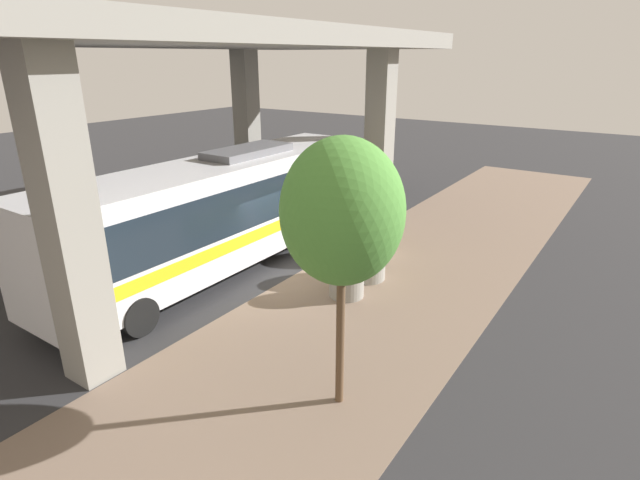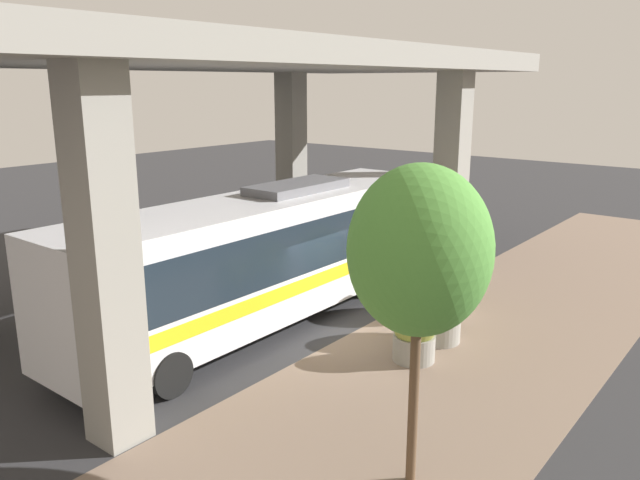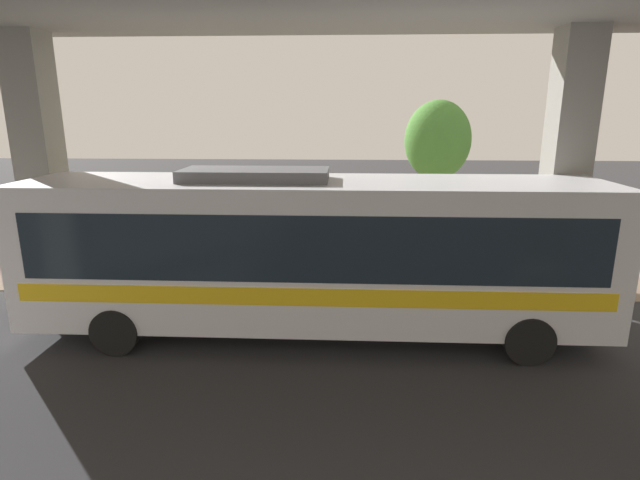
{
  "view_description": "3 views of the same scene",
  "coord_description": "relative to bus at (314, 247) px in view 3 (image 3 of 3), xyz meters",
  "views": [
    {
      "loc": [
        -8.73,
        11.37,
        6.54
      ],
      "look_at": [
        -0.6,
        -0.66,
        1.14
      ],
      "focal_mm": 28.0,
      "sensor_mm": 36.0,
      "label": 1
    },
    {
      "loc": [
        -8.85,
        12.3,
        6.44
      ],
      "look_at": [
        1.54,
        -0.81,
        2.18
      ],
      "focal_mm": 35.0,
      "sensor_mm": 36.0,
      "label": 2
    },
    {
      "loc": [
        12.81,
        1.18,
        4.91
      ],
      "look_at": [
        0.71,
        0.58,
        1.78
      ],
      "focal_mm": 28.0,
      "sensor_mm": 36.0,
      "label": 3
    }
  ],
  "objects": [
    {
      "name": "planter_middle",
      "position": [
        -3.49,
        -3.44,
        -1.03
      ],
      "size": [
        1.53,
        1.53,
        1.96
      ],
      "color": "gray",
      "rests_on": "ground"
    },
    {
      "name": "ground_plane",
      "position": [
        -2.27,
        -0.52,
        -2.02
      ],
      "size": [
        80.0,
        80.0,
        0.0
      ],
      "primitive_type": "plane",
      "color": "#2D2D30",
      "rests_on": "ground"
    },
    {
      "name": "sidewalk_strip",
      "position": [
        -5.27,
        -0.52,
        -2.01
      ],
      "size": [
        6.0,
        40.0,
        0.02
      ],
      "color": "#7A6656",
      "rests_on": "ground"
    },
    {
      "name": "street_tree_near",
      "position": [
        -6.68,
        3.77,
        1.94
      ],
      "size": [
        2.2,
        2.2,
        5.3
      ],
      "color": "brown",
      "rests_on": "ground"
    },
    {
      "name": "planter_back",
      "position": [
        -4.37,
        -0.31,
        -1.3
      ],
      "size": [
        1.06,
        1.06,
        1.47
      ],
      "color": "gray",
      "rests_on": "ground"
    },
    {
      "name": "bus",
      "position": [
        0.0,
        0.0,
        0.0
      ],
      "size": [
        2.78,
        12.45,
        3.73
      ],
      "color": "silver",
      "rests_on": "ground"
    },
    {
      "name": "fire_hydrant",
      "position": [
        -2.8,
        -5.21,
        -1.47
      ],
      "size": [
        0.43,
        0.2,
        1.09
      ],
      "color": "gold",
      "rests_on": "ground"
    },
    {
      "name": "planter_front",
      "position": [
        -4.27,
        -1.7,
        -1.15
      ],
      "size": [
        1.38,
        1.38,
        1.74
      ],
      "color": "gray",
      "rests_on": "ground"
    },
    {
      "name": "overpass",
      "position": [
        1.73,
        -0.52,
        4.49
      ],
      "size": [
        9.4,
        20.97,
        7.39
      ],
      "color": "gray",
      "rests_on": "ground"
    }
  ]
}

